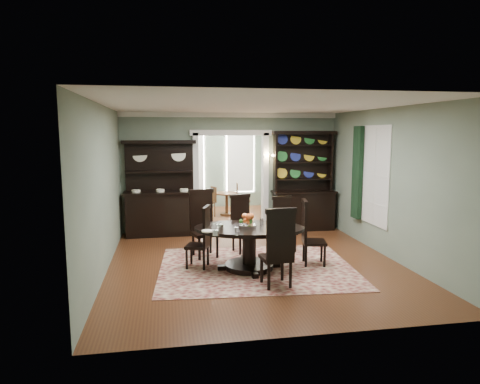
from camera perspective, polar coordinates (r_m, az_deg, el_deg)
The scene contains 19 objects.
room at distance 8.07m, azimuth 1.97°, elevation 1.31°, with size 5.51×6.01×3.01m.
parlor at distance 13.47m, azimuth -2.88°, elevation 3.72°, with size 3.51×3.50×3.01m.
doorway_trim at distance 10.96m, azimuth -1.24°, elevation 3.29°, with size 2.08×0.25×2.57m.
right_window at distance 9.79m, azimuth 16.48°, elevation 2.30°, with size 0.15×1.47×2.12m.
wall_sconce at distance 10.97m, azimuth 3.81°, elevation 4.70°, with size 0.27×0.21×0.21m.
rug at distance 8.11m, azimuth 2.21°, elevation -10.02°, with size 3.57×2.86×0.01m, color maroon.
dining_table at distance 7.89m, azimuth 1.24°, elevation -6.39°, with size 2.22×2.19×0.79m.
centerpiece at distance 7.74m, azimuth 1.01°, elevation -4.26°, with size 1.60×1.03×0.26m.
chair_far_left at distance 8.74m, azimuth -4.97°, elevation -3.90°, with size 0.61×0.59×1.37m.
chair_far_mid at distance 9.06m, azimuth 0.24°, elevation -3.97°, with size 0.55×0.53×1.21m.
chair_far_right at distance 9.16m, azimuth 5.78°, elevation -4.04°, with size 0.49×0.47×1.17m.
chair_end_left at distance 7.98m, azimuth -5.04°, elevation -5.82°, with size 0.53×0.54×1.17m.
chair_end_right at distance 8.22m, azimuth 9.17°, elevation -5.16°, with size 0.52×0.54×1.25m.
chair_near at distance 6.93m, azimuth 5.17°, elevation -7.19°, with size 0.53×0.51×1.33m.
sideboard at distance 10.66m, azimuth -10.55°, elevation -1.35°, with size 1.77×0.64×2.32m.
welsh_dresser at distance 11.20m, azimuth 8.43°, elevation -0.27°, with size 1.65×0.65×2.55m.
parlor_table at distance 13.04m, azimuth -1.78°, elevation -1.14°, with size 0.75×0.75×0.69m.
parlor_chair_left at distance 12.86m, azimuth -3.94°, elevation -1.14°, with size 0.42×0.41×0.90m.
parlor_chair_right at distance 12.74m, azimuth 0.14°, elevation -0.93°, with size 0.44×0.43×1.01m.
Camera 1 is at (-1.66, -7.79, 2.51)m, focal length 32.00 mm.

